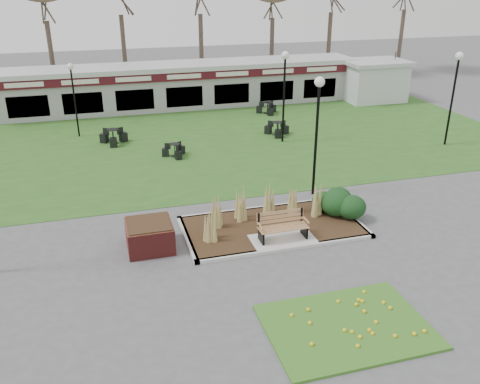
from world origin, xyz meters
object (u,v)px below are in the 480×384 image
object	(u,v)px
bistro_set_b	(114,139)
bistro_set_d	(277,131)
park_bench	(282,226)
lamp_post_mid_right	(285,77)
food_pavilion	(180,85)
bistro_set_c	(267,110)
brick_planter	(150,235)
lamp_post_near_left	(318,111)
patio_umbrella	(393,79)
lamp_post_far_left	(73,84)
lamp_post_far_right	(456,78)
car_black	(60,93)
service_hut	(374,80)
bistro_set_a	(175,152)

from	to	relation	value
bistro_set_b	bistro_set_d	distance (m)	9.01
park_bench	bistro_set_d	world-z (taller)	park_bench
lamp_post_mid_right	bistro_set_d	size ratio (longest dim) A/B	3.50
food_pavilion	bistro_set_c	world-z (taller)	food_pavilion
bistro_set_b	bistro_set_d	world-z (taller)	bistro_set_b
brick_planter	bistro_set_d	xyz separation A→B (m)	(8.43, 10.86, -0.21)
lamp_post_near_left	bistro_set_c	bearing A→B (deg)	79.38
park_bench	bistro_set_b	bearing A→B (deg)	111.39
patio_umbrella	food_pavilion	bearing A→B (deg)	172.56
lamp_post_mid_right	lamp_post_far_left	bearing A→B (deg)	159.08
lamp_post_far_right	bistro_set_c	size ratio (longest dim) A/B	3.47
brick_planter	patio_umbrella	bearing A→B (deg)	41.18
park_bench	car_black	xyz separation A→B (m)	(-8.00, 23.27, 0.09)
service_hut	lamp_post_near_left	xyz separation A→B (m)	(-10.85, -14.34, 2.09)
bistro_set_d	car_black	world-z (taller)	car_black
lamp_post_far_left	car_black	xyz separation A→B (m)	(-1.28, 8.79, -2.27)
lamp_post_mid_right	patio_umbrella	bearing A→B (deg)	33.43
bistro_set_c	patio_umbrella	xyz separation A→B (m)	(9.97, 1.48, 1.17)
lamp_post_far_right	car_black	bearing A→B (deg)	141.88
car_black	bistro_set_d	bearing A→B (deg)	-117.07
lamp_post_near_left	lamp_post_far_left	distance (m)	14.51
brick_planter	bistro_set_b	bearing A→B (deg)	92.53
lamp_post_far_left	lamp_post_far_right	bearing A→B (deg)	-20.33
patio_umbrella	car_black	xyz separation A→B (m)	(-23.03, 5.52, -0.76)
food_pavilion	lamp_post_near_left	xyz separation A→B (m)	(2.65, -16.30, 2.07)
service_hut	brick_planter	bearing A→B (deg)	-136.48
service_hut	bistro_set_c	bearing A→B (deg)	-170.08
food_pavilion	lamp_post_far_right	world-z (taller)	lamp_post_far_right
lamp_post_near_left	car_black	xyz separation A→B (m)	(-10.65, 19.85, -2.87)
brick_planter	lamp_post_mid_right	size ratio (longest dim) A/B	0.31
lamp_post_mid_right	lamp_post_far_right	bearing A→B (deg)	-19.56
brick_planter	patio_umbrella	xyz separation A→B (m)	(19.43, 17.00, 0.96)
food_pavilion	bistro_set_d	world-z (taller)	food_pavilion
lamp_post_near_left	bistro_set_a	xyz separation A→B (m)	(-4.75, 6.20, -3.30)
lamp_post_mid_right	service_hut	bearing A→B (deg)	37.43
car_black	food_pavilion	bearing A→B (deg)	-96.93
lamp_post_mid_right	bistro_set_a	world-z (taller)	lamp_post_mid_right
bistro_set_b	lamp_post_mid_right	bearing A→B (deg)	-13.72
bistro_set_a	patio_umbrella	size ratio (longest dim) A/B	0.53
bistro_set_b	patio_umbrella	size ratio (longest dim) A/B	0.65
lamp_post_far_right	bistro_set_d	world-z (taller)	lamp_post_far_right
lamp_post_far_left	bistro_set_d	distance (m)	11.45
food_pavilion	service_hut	world-z (taller)	food_pavilion
park_bench	bistro_set_a	size ratio (longest dim) A/B	1.39
park_bench	bistro_set_c	bearing A→B (deg)	72.73
lamp_post_near_left	lamp_post_far_left	bearing A→B (deg)	130.27
patio_umbrella	lamp_post_far_right	bearing A→B (deg)	-106.06
service_hut	lamp_post_far_left	world-z (taller)	lamp_post_far_left
park_bench	lamp_post_far_right	xyz separation A→B (m)	(12.08, 7.51, 2.95)
lamp_post_far_left	patio_umbrella	distance (m)	22.05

